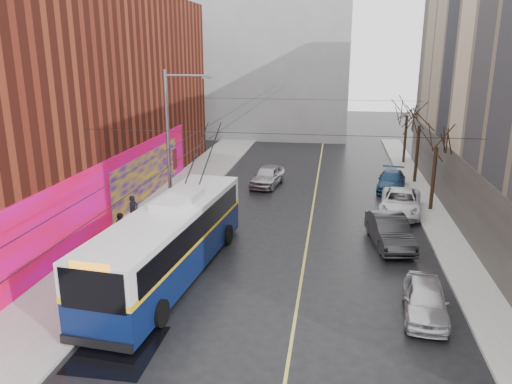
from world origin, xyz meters
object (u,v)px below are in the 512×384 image
tree_near (438,134)px  tree_far (408,107)px  pedestrian_a (134,211)px  tree_mid (420,115)px  trolleybus (170,240)px  parked_car_a (425,300)px  streetlight_pole (171,147)px  parked_car_d (391,181)px  following_car (267,176)px  pedestrian_b (122,228)px  parked_car_c (400,202)px  parked_car_b (390,231)px  pedestrian_c (161,218)px

tree_near → tree_far: bearing=90.0°
pedestrian_a → tree_mid: bearing=-28.9°
pedestrian_a → trolleybus: bearing=-119.4°
parked_car_a → pedestrian_a: 16.78m
streetlight_pole → parked_car_d: 17.47m
following_car → pedestrian_b: bearing=-105.0°
parked_car_c → pedestrian_b: (-15.15, -7.86, 0.24)m
parked_car_d → pedestrian_a: (-15.52, -10.84, 0.38)m
tree_mid → pedestrian_b: tree_mid is taller
tree_near → tree_far: size_ratio=0.97×
parked_car_c → pedestrian_a: (-15.52, -5.31, 0.33)m
streetlight_pole → parked_car_a: size_ratio=2.22×
pedestrian_a → parked_car_c: bearing=-46.8°
tree_mid → parked_car_a: bearing=-97.0°
tree_mid → following_car: tree_mid is taller
tree_near → trolleybus: 18.10m
parked_car_b → pedestrian_a: size_ratio=2.66×
streetlight_pole → parked_car_b: 12.61m
tree_near → pedestrian_a: tree_near is taller
tree_mid → following_car: size_ratio=1.47×
pedestrian_a → parked_car_b: bearing=-66.9°
tree_far → pedestrian_c: bearing=-126.8°
following_car → pedestrian_b: pedestrian_b is taller
tree_near → parked_car_d: bearing=112.9°
tree_near → parked_car_c: tree_near is taller
trolleybus → pedestrian_b: size_ratio=7.92×
tree_mid → tree_far: 7.00m
streetlight_pole → tree_mid: 19.96m
trolleybus → tree_near: bearing=46.1°
tree_far → parked_car_a: size_ratio=1.62×
parked_car_d → following_car: bearing=-170.3°
tree_near → pedestrian_c: (-15.63, -6.87, -3.97)m
parked_car_d → following_car: following_car is taller
parked_car_c → pedestrian_b: pedestrian_b is taller
parked_car_b → pedestrian_a: bearing=170.2°
parked_car_c → streetlight_pole: bearing=-150.4°
trolleybus → pedestrian_c: trolleybus is taller
trolleybus → parked_car_c: trolleybus is taller
tree_near → pedestrian_c: tree_near is taller
following_car → tree_near: bearing=-12.7°
tree_far → pedestrian_a: size_ratio=3.57×
streetlight_pole → tree_near: bearing=21.6°
tree_near → parked_car_a: size_ratio=1.58×
trolleybus → pedestrian_b: trolleybus is taller
streetlight_pole → pedestrian_c: streetlight_pole is taller
following_car → pedestrian_a: size_ratio=2.47×
trolleybus → parked_car_a: size_ratio=3.25×
streetlight_pole → parked_car_b: size_ratio=1.84×
parked_car_d → pedestrian_b: 20.22m
pedestrian_a → pedestrian_b: 2.58m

